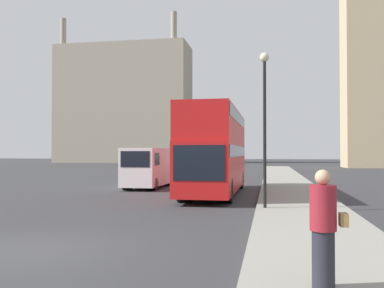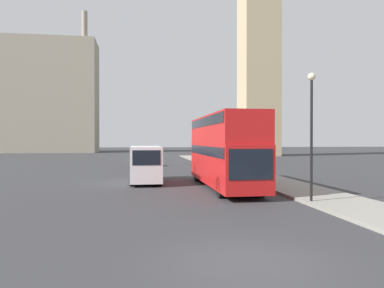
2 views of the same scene
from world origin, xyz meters
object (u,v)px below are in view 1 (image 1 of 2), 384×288
Objects in this scene: red_double_decker_bus at (216,148)px; pedestrian at (324,229)px; street_lamp at (265,106)px; parked_sedan at (195,168)px; white_van at (149,167)px.

pedestrian is (3.67, -16.05, -1.44)m from red_double_decker_bus.
pedestrian is 0.31× the size of street_lamp.
red_double_decker_bus is at bearing 112.83° from street_lamp.
pedestrian is at bearing -77.12° from red_double_decker_bus.
parked_sedan is (-4.66, 20.17, -1.83)m from red_double_decker_bus.
street_lamp reaches higher than parked_sedan.
street_lamp reaches higher than red_double_decker_bus.
red_double_decker_bus is at bearing 102.88° from pedestrian.
red_double_decker_bus is at bearing -37.02° from white_van.
pedestrian is 10.19m from street_lamp.
pedestrian is at bearing -66.76° from white_van.
white_van reaches higher than parked_sedan.
red_double_decker_bus is 6.07m from white_van.
parked_sedan is (-7.34, 26.53, -3.36)m from street_lamp.
white_van is 3.32× the size of pedestrian.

